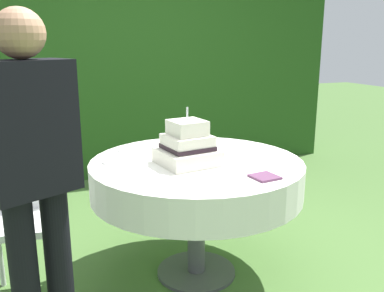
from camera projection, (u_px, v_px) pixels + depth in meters
The scene contains 10 objects.
ground_plane at pixel (196, 272), 2.74m from camera, with size 20.00×20.00×0.00m, color #476B33.
foliage_hedge at pixel (113, 63), 4.69m from camera, with size 5.19×0.63×2.46m, color #234C19.
cake_table at pixel (196, 177), 2.58m from camera, with size 1.30×1.30×0.76m.
wedding_cake at pixel (188, 147), 2.46m from camera, with size 0.36×0.36×0.34m.
serving_plate_near at pixel (113, 162), 2.50m from camera, with size 0.12×0.12×0.01m, color white.
serving_plate_far at pixel (226, 144), 2.94m from camera, with size 0.14×0.14×0.01m, color white.
serving_plate_left at pixel (128, 150), 2.77m from camera, with size 0.13×0.13×0.01m, color white.
napkin_stack at pixel (265, 177), 2.23m from camera, with size 0.13×0.13×0.01m, color #603856.
garden_chair at pixel (21, 206), 2.43m from camera, with size 0.44×0.44×0.89m.
standing_person at pixel (33, 174), 1.75m from camera, with size 0.41×0.33×1.60m.
Camera 1 is at (-0.93, -2.27, 1.47)m, focal length 39.24 mm.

